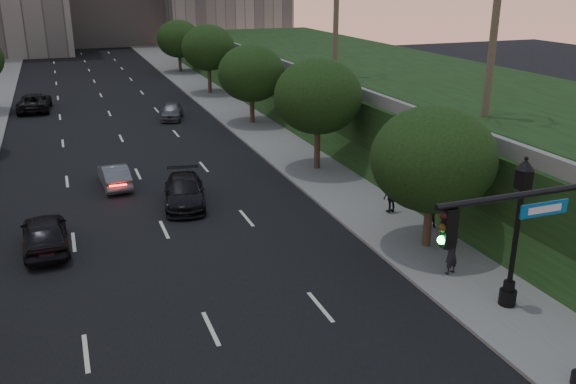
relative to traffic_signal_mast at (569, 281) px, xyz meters
name	(u,v)px	position (x,y,z in m)	size (l,w,h in m)	color
road_surface	(124,145)	(-8.04, 31.78, -3.66)	(16.00, 140.00, 0.02)	black
sidewalk_right	(264,132)	(2.21, 31.78, -3.60)	(4.50, 140.00, 0.15)	slate
embankment	(415,101)	(13.96, 29.78, -1.67)	(18.00, 90.00, 4.00)	black
parapet_wall	(315,76)	(5.46, 29.78, 0.68)	(0.35, 90.00, 0.70)	slate
tree_right_a	(433,159)	(2.26, 9.78, 0.35)	(5.20, 5.20, 6.24)	#38281C
tree_right_b	(318,96)	(2.26, 21.78, 0.84)	(5.20, 5.20, 6.74)	#38281C
tree_right_c	(251,73)	(2.26, 34.78, 0.35)	(5.20, 5.20, 6.24)	#38281C
tree_right_d	(208,48)	(2.26, 48.78, 0.84)	(5.20, 5.20, 6.74)	#38281C
tree_right_e	(179,39)	(2.26, 63.78, 0.35)	(5.20, 5.20, 6.24)	#38281C
traffic_signal_mast	(569,281)	(0.00, 0.00, 0.00)	(5.68, 0.56, 7.00)	black
street_lamp	(515,240)	(2.15, 4.42, -1.04)	(0.64, 0.64, 5.62)	black
sedan_near_left	(45,233)	(-13.15, 15.40, -2.89)	(1.85, 4.59, 1.57)	black
sedan_mid_left	(114,176)	(-9.53, 22.95, -3.02)	(1.39, 3.98, 1.31)	slate
sedan_far_left	(34,102)	(-13.98, 46.30, -2.90)	(2.57, 5.57, 1.55)	black
sedan_near_right	(184,192)	(-6.44, 18.74, -2.96)	(2.00, 4.92, 1.43)	black
sedan_far_right	(172,111)	(-3.38, 38.82, -2.99)	(1.61, 4.00, 1.36)	#54575B
pedestrian_a	(452,253)	(1.65, 7.15, -2.66)	(0.63, 0.41, 1.72)	black
pedestrian_b	(429,210)	(3.42, 11.47, -2.70)	(0.80, 0.62, 1.65)	black
pedestrian_c	(392,197)	(2.78, 13.72, -2.72)	(0.94, 0.39, 1.60)	black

